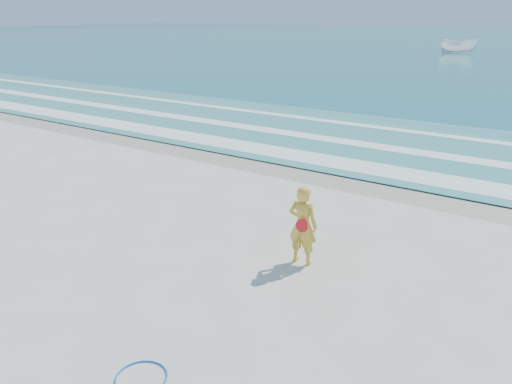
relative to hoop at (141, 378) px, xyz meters
The scene contains 9 objects.
ground 1.76m from the hoop, 139.67° to the left, with size 400.00×400.00×0.00m, color silver.
wet_sand 10.23m from the hoop, 97.53° to the left, with size 400.00×2.40×0.00m, color #B2A893.
shallow 15.20m from the hoop, 95.06° to the left, with size 400.00×10.00×0.01m, color #59B7AD.
foam_near 11.52m from the hoop, 96.68° to the left, with size 400.00×1.40×0.01m, color white.
foam_mid 14.40m from the hoop, 95.34° to the left, with size 400.00×0.90×0.01m, color white.
foam_far 17.69m from the hoop, 94.34° to the left, with size 400.00×0.60×0.01m, color white.
hoop is the anchor object (origin of this frame).
boat 68.09m from the hoop, 99.79° to the left, with size 1.83×4.85×1.87m, color white.
woman 4.46m from the hoop, 88.04° to the left, with size 0.65×0.45×1.68m.
Camera 1 is at (5.95, -5.00, 4.90)m, focal length 35.00 mm.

